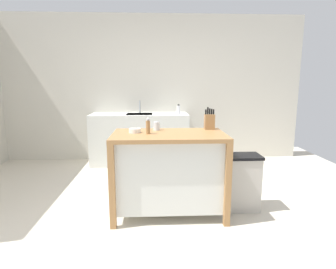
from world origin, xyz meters
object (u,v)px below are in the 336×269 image
kitchen_island (169,169)px  bowl_ceramic_small (135,130)px  knife_block (209,121)px  pepper_grinder (148,127)px  bottle_spray_cleaner (178,110)px  trash_bin (243,182)px  drinking_cup (157,126)px  sink_faucet (140,107)px

kitchen_island → bowl_ceramic_small: size_ratio=9.60×
knife_block → kitchen_island: bearing=-153.1°
bowl_ceramic_small → pepper_grinder: size_ratio=0.75×
kitchen_island → pepper_grinder: (-0.22, -0.02, 0.47)m
knife_block → bottle_spray_cleaner: (-0.21, 1.63, -0.02)m
bowl_ceramic_small → trash_bin: bowl_ceramic_small is taller
knife_block → trash_bin: bearing=-26.8°
pepper_grinder → kitchen_island: bearing=6.4°
drinking_cup → sink_faucet: 1.91m
bottle_spray_cleaner → drinking_cup: bearing=-103.0°
bottle_spray_cleaner → kitchen_island: bearing=-97.8°
kitchen_island → pepper_grinder: pepper_grinder is taller
pepper_grinder → sink_faucet: (-0.20, 2.12, 0.03)m
sink_faucet → knife_block: bearing=-64.5°
trash_bin → sink_faucet: sink_faucet is taller
trash_bin → bottle_spray_cleaner: (-0.57, 1.81, 0.64)m
sink_faucet → pepper_grinder: bearing=-84.7°
trash_bin → kitchen_island: bearing=-176.1°
pepper_grinder → trash_bin: size_ratio=0.26×
knife_block → bowl_ceramic_small: 0.85m
kitchen_island → knife_block: size_ratio=4.71×
kitchen_island → knife_block: 0.72m
drinking_cup → bottle_spray_cleaner: bearing=77.0°
bowl_ceramic_small → drinking_cup: drinking_cup is taller
kitchen_island → bowl_ceramic_small: 0.55m
knife_block → trash_bin: 0.78m
bowl_ceramic_small → kitchen_island: bearing=-8.4°
sink_faucet → bottle_spray_cleaner: sink_faucet is taller
pepper_grinder → knife_block: bearing=20.9°
drinking_cup → knife_block: bearing=3.5°
bowl_ceramic_small → drinking_cup: size_ratio=1.31×
bowl_ceramic_small → knife_block: bearing=12.6°
drinking_cup → bowl_ceramic_small: bearing=-147.2°
pepper_grinder → bottle_spray_cleaner: size_ratio=0.97×
kitchen_island → trash_bin: kitchen_island is taller
kitchen_island → drinking_cup: drinking_cup is taller
pepper_grinder → trash_bin: (1.05, 0.08, -0.65)m
bowl_ceramic_small → bottle_spray_cleaner: (0.62, 1.82, 0.05)m
sink_faucet → bottle_spray_cleaner: 0.71m
pepper_grinder → sink_faucet: sink_faucet is taller
bowl_ceramic_small → trash_bin: 1.33m
kitchen_island → bottle_spray_cleaner: size_ratio=6.94×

